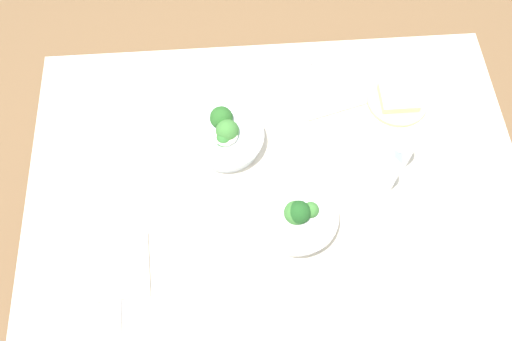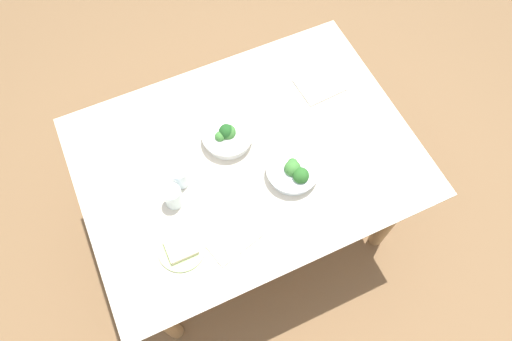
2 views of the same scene
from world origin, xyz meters
name	(u,v)px [view 1 (image 1 of 2)]	position (x,y,z in m)	size (l,w,h in m)	color
ground_plane	(270,266)	(0.00, 0.00, 0.00)	(6.00, 6.00, 0.00)	brown
dining_table	(275,205)	(0.00, 0.00, 0.64)	(1.38, 1.02, 0.75)	beige
broccoli_bowl_far	(226,136)	(-0.13, 0.16, 0.79)	(0.21, 0.21, 0.10)	white
broccoli_bowl_near	(297,217)	(0.04, -0.10, 0.79)	(0.22, 0.22, 0.10)	white
bread_side_plate	(398,100)	(0.39, 0.26, 0.76)	(0.18, 0.18, 0.04)	#B7D684
water_glass_center	(383,174)	(0.29, 0.00, 0.80)	(0.07, 0.07, 0.10)	silver
water_glass_side	(399,151)	(0.34, 0.07, 0.80)	(0.07, 0.07, 0.10)	silver
fork_by_far_bowl	(479,309)	(0.47, -0.36, 0.75)	(0.09, 0.08, 0.00)	#B7B7BC
fork_by_near_bowl	(297,72)	(0.10, 0.39, 0.75)	(0.10, 0.07, 0.00)	#B7B7BC
table_knife_left	(119,313)	(-0.42, -0.31, 0.75)	(0.19, 0.01, 0.00)	#B7B7BC
table_knife_right	(148,118)	(-0.36, 0.26, 0.75)	(0.19, 0.01, 0.00)	#B7B7BC
napkin_folded_upper	(112,268)	(-0.44, -0.19, 0.75)	(0.19, 0.17, 0.01)	#B1A997
napkin_folded_lower	(332,94)	(0.19, 0.30, 0.75)	(0.20, 0.13, 0.01)	#B1A997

